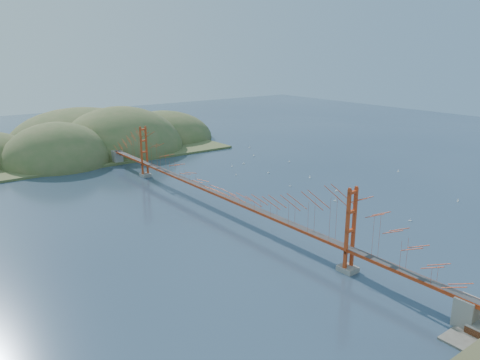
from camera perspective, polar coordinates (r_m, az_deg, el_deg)
ground at (r=85.45m, az=-2.55°, el=-3.80°), size 320.00×320.00×0.00m
bridge at (r=83.51m, az=-2.68°, el=0.77°), size 2.20×94.40×12.00m
far_headlands at (r=145.96m, az=-17.33°, el=3.74°), size 84.00×58.00×25.00m
sailboat_12 at (r=117.20m, az=-0.99°, el=1.71°), size 0.54×0.49×0.61m
sailboat_10 at (r=76.05m, az=9.14°, el=-6.41°), size 0.42×0.52×0.61m
sailboat_8 at (r=128.90m, az=1.69°, el=3.00°), size 0.62×0.62×0.65m
sailboat_16 at (r=101.02m, az=6.12°, el=-0.69°), size 0.56×0.56×0.59m
sailboat_0 at (r=92.54m, az=11.53°, el=-2.46°), size 0.55×0.62×0.70m
sailboat_11 at (r=118.67m, az=18.72°, el=1.04°), size 0.56×0.56×0.61m
sailboat_13 at (r=99.92m, az=25.03°, el=-2.30°), size 0.60×0.52×0.69m
sailboat_7 at (r=119.71m, az=0.46°, el=2.02°), size 0.66×0.64×0.74m
sailboat_1 at (r=111.37m, az=3.46°, el=0.93°), size 0.61×0.61×0.66m
sailboat_6 at (r=85.67m, az=20.03°, el=-4.63°), size 0.56×0.56×0.63m
sailboat_2 at (r=99.05m, az=11.68°, el=-1.26°), size 0.60×0.60×0.65m
sailboat_17 at (r=122.65m, az=6.03°, el=2.26°), size 0.57×0.57×0.65m
sailboat_15 at (r=139.95m, az=1.19°, el=4.03°), size 0.68×0.68×0.73m
sailboat_14 at (r=108.30m, az=8.53°, el=0.36°), size 0.62×0.62×0.66m
sailboat_3 at (r=109.13m, az=-0.50°, el=0.65°), size 0.53×0.46×0.61m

